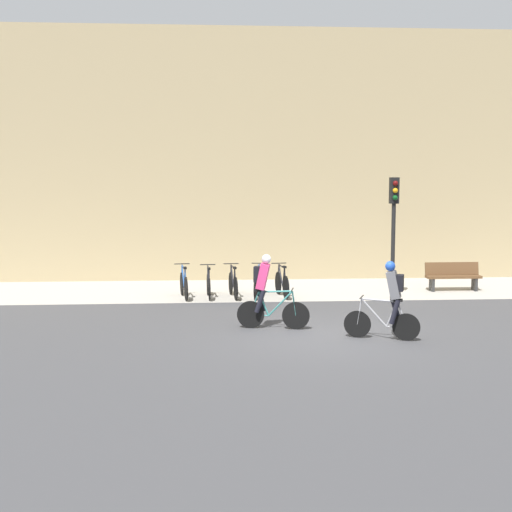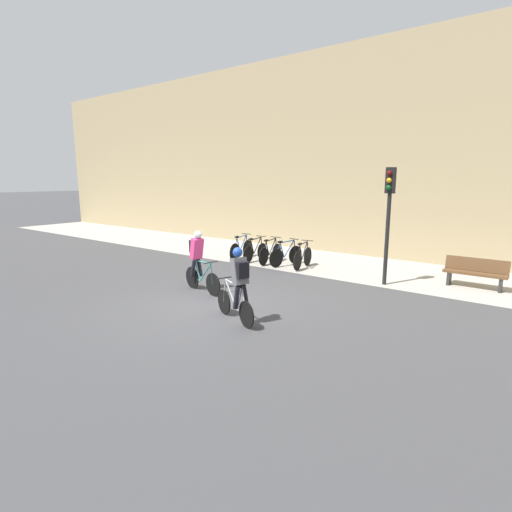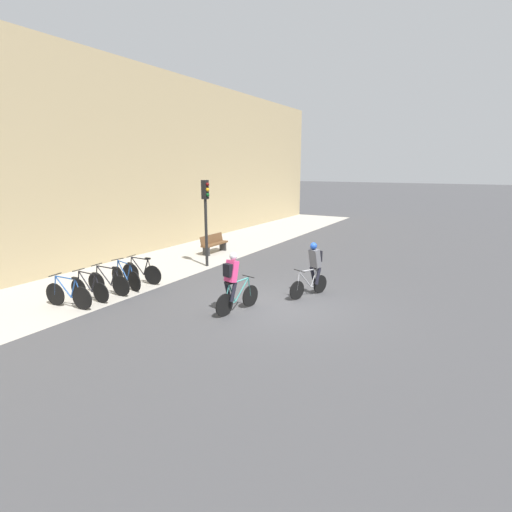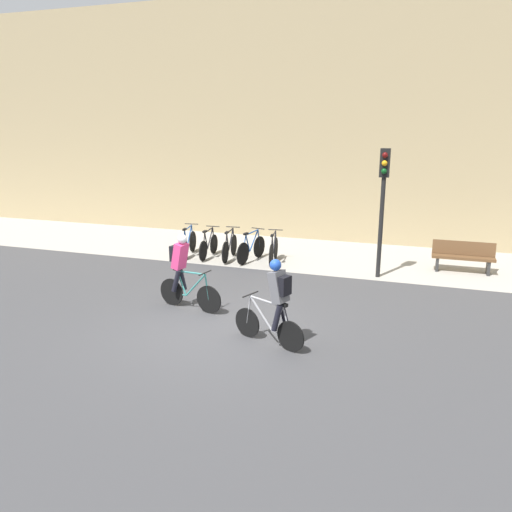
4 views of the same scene
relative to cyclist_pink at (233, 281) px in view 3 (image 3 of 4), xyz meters
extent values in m
plane|color=#3D3D3F|center=(1.23, -0.91, -0.95)|extent=(200.00, 200.00, 0.00)
cube|color=#A39E93|center=(1.23, 5.84, -0.94)|extent=(44.00, 4.50, 0.01)
cube|color=tan|center=(1.23, 8.39, 3.37)|extent=(44.00, 0.60, 8.64)
cylinder|color=black|center=(0.70, -0.14, -0.62)|extent=(0.65, 0.16, 0.65)
cylinder|color=black|center=(-0.35, 0.07, -0.62)|extent=(0.65, 0.16, 0.65)
cylinder|color=teal|center=(0.34, -0.07, -0.34)|extent=(0.58, 0.16, 0.62)
cylinder|color=teal|center=(-0.04, 0.01, -0.35)|extent=(0.28, 0.09, 0.58)
cylinder|color=teal|center=(0.23, -0.05, -0.05)|extent=(0.79, 0.20, 0.07)
cylinder|color=teal|center=(-0.14, 0.03, -0.63)|extent=(0.43, 0.12, 0.05)
cylinder|color=teal|center=(-0.25, 0.05, -0.34)|extent=(0.23, 0.08, 0.56)
cylinder|color=teal|center=(0.66, -0.13, -0.33)|extent=(0.13, 0.06, 0.59)
cylinder|color=black|center=(0.62, -0.13, 0.00)|extent=(0.12, 0.46, 0.03)
cube|color=black|center=(-0.16, 0.03, -0.03)|extent=(0.21, 0.12, 0.06)
cube|color=#DB3875|center=(-0.06, 0.01, 0.30)|extent=(0.38, 0.38, 0.63)
sphere|color=silver|center=(0.02, 0.00, 0.71)|extent=(0.26, 0.26, 0.22)
cylinder|color=black|center=(-0.13, -0.09, -0.27)|extent=(0.29, 0.16, 0.56)
cylinder|color=black|center=(-0.09, 0.13, -0.27)|extent=(0.26, 0.16, 0.56)
cube|color=black|center=(-0.20, 0.04, 0.35)|extent=(0.19, 0.28, 0.36)
cylinder|color=black|center=(1.96, -1.10, -0.64)|extent=(0.58, 0.25, 0.61)
cylinder|color=black|center=(2.96, -1.48, -0.64)|extent=(0.58, 0.25, 0.61)
cylinder|color=#99999E|center=(2.30, -1.23, -0.36)|extent=(0.56, 0.25, 0.62)
cylinder|color=#99999E|center=(2.67, -1.37, -0.37)|extent=(0.27, 0.14, 0.58)
cylinder|color=#99999E|center=(2.41, -1.27, -0.08)|extent=(0.76, 0.32, 0.07)
cylinder|color=#99999E|center=(2.76, -1.41, -0.65)|extent=(0.41, 0.19, 0.05)
cylinder|color=#99999E|center=(2.87, -1.45, -0.37)|extent=(0.22, 0.11, 0.56)
cylinder|color=#99999E|center=(2.00, -1.11, -0.35)|extent=(0.13, 0.08, 0.59)
cylinder|color=black|center=(2.04, -1.13, -0.02)|extent=(0.19, 0.44, 0.03)
cube|color=black|center=(2.78, -1.41, -0.05)|extent=(0.22, 0.15, 0.06)
cube|color=#5B5B60|center=(2.69, -1.38, 0.28)|extent=(0.41, 0.41, 0.63)
sphere|color=#1E47AD|center=(2.61, -1.35, 0.69)|extent=(0.28, 0.28, 0.22)
cylinder|color=black|center=(2.78, -1.29, -0.30)|extent=(0.30, 0.20, 0.56)
cylinder|color=black|center=(2.70, -1.50, -0.30)|extent=(0.26, 0.19, 0.56)
cube|color=black|center=(2.82, -1.43, 0.33)|extent=(0.22, 0.29, 0.36)
cylinder|color=black|center=(-2.13, 4.97, -0.60)|extent=(0.14, 0.70, 0.70)
cylinder|color=black|center=(-1.97, 3.95, -0.60)|extent=(0.14, 0.70, 0.70)
cylinder|color=#1E478C|center=(-2.08, 4.62, -0.31)|extent=(0.12, 0.57, 0.62)
cylinder|color=#1E478C|center=(-2.02, 4.24, -0.33)|extent=(0.08, 0.27, 0.58)
cylinder|color=#1E478C|center=(-2.06, 4.51, -0.03)|extent=(0.15, 0.76, 0.07)
cylinder|color=#1E478C|center=(-2.00, 4.15, -0.60)|extent=(0.09, 0.41, 0.05)
cylinder|color=#1E478C|center=(-1.99, 4.04, -0.32)|extent=(0.06, 0.22, 0.56)
cylinder|color=#1E478C|center=(-2.12, 4.93, -0.31)|extent=(0.05, 0.12, 0.59)
cylinder|color=black|center=(-2.12, 4.88, 0.02)|extent=(0.46, 0.10, 0.03)
cube|color=black|center=(-2.00, 4.13, -0.01)|extent=(0.11, 0.21, 0.06)
cylinder|color=black|center=(-1.34, 4.95, -0.62)|extent=(0.07, 0.64, 0.64)
cylinder|color=black|center=(-1.30, 3.97, -0.62)|extent=(0.07, 0.64, 0.64)
cylinder|color=black|center=(-1.33, 4.61, -0.34)|extent=(0.07, 0.54, 0.62)
cylinder|color=black|center=(-1.31, 4.25, -0.36)|extent=(0.05, 0.25, 0.58)
cylinder|color=black|center=(-1.32, 4.51, -0.06)|extent=(0.08, 0.73, 0.07)
cylinder|color=black|center=(-1.31, 4.16, -0.63)|extent=(0.05, 0.39, 0.05)
cylinder|color=black|center=(-1.30, 4.06, -0.35)|extent=(0.04, 0.21, 0.56)
cylinder|color=black|center=(-1.34, 4.91, -0.33)|extent=(0.04, 0.12, 0.58)
cylinder|color=black|center=(-1.34, 4.87, 0.00)|extent=(0.46, 0.05, 0.03)
cube|color=black|center=(-1.31, 4.14, -0.03)|extent=(0.09, 0.20, 0.06)
cylinder|color=black|center=(-0.65, 4.97, -0.60)|extent=(0.11, 0.68, 0.68)
cylinder|color=black|center=(-0.53, 3.94, -0.60)|extent=(0.11, 0.68, 0.68)
cylinder|color=black|center=(-0.61, 4.62, -0.32)|extent=(0.10, 0.57, 0.62)
cylinder|color=black|center=(-0.57, 4.24, -0.34)|extent=(0.07, 0.27, 0.58)
cylinder|color=black|center=(-0.60, 4.51, -0.04)|extent=(0.12, 0.77, 0.07)
cylinder|color=black|center=(-0.56, 4.15, -0.61)|extent=(0.08, 0.42, 0.05)
cylinder|color=black|center=(-0.54, 4.03, -0.33)|extent=(0.05, 0.22, 0.56)
cylinder|color=black|center=(-0.64, 4.93, -0.31)|extent=(0.05, 0.12, 0.59)
cylinder|color=black|center=(-0.64, 4.89, 0.02)|extent=(0.46, 0.08, 0.03)
cube|color=black|center=(-0.55, 4.13, -0.01)|extent=(0.10, 0.21, 0.06)
cylinder|color=black|center=(0.24, 4.97, -0.60)|extent=(0.17, 0.69, 0.69)
cylinder|color=black|center=(0.04, 3.95, -0.60)|extent=(0.17, 0.69, 0.69)
cylinder|color=#1E478C|center=(0.17, 4.62, -0.32)|extent=(0.15, 0.57, 0.62)
cylinder|color=#1E478C|center=(0.10, 4.24, -0.33)|extent=(0.09, 0.27, 0.58)
cylinder|color=#1E478C|center=(0.15, 4.51, -0.03)|extent=(0.18, 0.76, 0.07)
cylinder|color=#1E478C|center=(0.08, 4.15, -0.61)|extent=(0.11, 0.41, 0.05)
cylinder|color=#1E478C|center=(0.06, 4.04, -0.32)|extent=(0.07, 0.22, 0.56)
cylinder|color=#1E478C|center=(0.23, 4.92, -0.31)|extent=(0.06, 0.12, 0.59)
cylinder|color=black|center=(0.22, 4.88, 0.02)|extent=(0.46, 0.11, 0.03)
cube|color=black|center=(0.08, 4.13, -0.01)|extent=(0.12, 0.21, 0.06)
cylinder|color=black|center=(0.81, 4.93, -0.60)|extent=(0.13, 0.69, 0.70)
cylinder|color=black|center=(0.94, 3.98, -0.60)|extent=(0.13, 0.69, 0.70)
cylinder|color=black|center=(0.85, 4.61, -0.32)|extent=(0.11, 0.53, 0.62)
cylinder|color=black|center=(0.90, 4.26, -0.33)|extent=(0.07, 0.25, 0.58)
cylinder|color=black|center=(0.86, 4.51, -0.03)|extent=(0.14, 0.71, 0.07)
cylinder|color=black|center=(0.91, 4.17, -0.61)|extent=(0.08, 0.39, 0.05)
cylinder|color=black|center=(0.92, 4.07, -0.32)|extent=(0.06, 0.21, 0.56)
cylinder|color=black|center=(0.81, 4.89, -0.31)|extent=(0.05, 0.12, 0.58)
cylinder|color=black|center=(0.82, 4.86, 0.02)|extent=(0.46, 0.09, 0.03)
cube|color=black|center=(0.91, 4.15, -0.01)|extent=(0.11, 0.21, 0.06)
cylinder|color=black|center=(4.09, 3.96, 0.83)|extent=(0.12, 0.12, 3.56)
cube|color=black|center=(4.09, 3.96, 2.23)|extent=(0.26, 0.20, 0.76)
sphere|color=#590C0C|center=(4.09, 3.83, 2.44)|extent=(0.15, 0.15, 0.15)
sphere|color=orange|center=(4.09, 3.83, 2.23)|extent=(0.15, 0.15, 0.15)
sphere|color=#0C4719|center=(4.09, 3.83, 2.03)|extent=(0.15, 0.15, 0.15)
cube|color=brown|center=(6.37, 5.18, -0.50)|extent=(1.72, 0.40, 0.08)
cube|color=brown|center=(6.37, 5.36, -0.26)|extent=(1.72, 0.12, 0.40)
cube|color=#2D2D2D|center=(5.68, 5.18, -0.72)|extent=(0.08, 0.36, 0.45)
cube|color=#2D2D2D|center=(7.06, 5.18, -0.72)|extent=(0.08, 0.36, 0.45)
camera|label=1|loc=(-1.40, -16.50, 2.61)|focal=50.00mm
camera|label=2|loc=(8.17, -7.99, 2.28)|focal=28.00mm
camera|label=3|loc=(-9.05, -5.89, 3.13)|focal=28.00mm
camera|label=4|loc=(5.09, -9.93, 3.20)|focal=35.00mm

